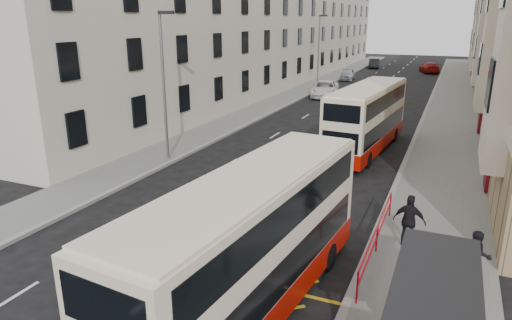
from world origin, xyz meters
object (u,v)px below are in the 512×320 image
at_px(double_decker_front, 252,246).
at_px(pedestrian_far, 409,221).
at_px(double_decker_rear, 367,118).
at_px(pedestrian_mid, 476,259).
at_px(car_red, 429,67).
at_px(car_dark, 374,63).
at_px(street_lamp_near, 164,79).
at_px(white_van, 325,89).
at_px(car_silver, 348,74).
at_px(street_lamp_far, 319,48).

distance_m(double_decker_front, pedestrian_far, 6.56).
relative_size(double_decker_rear, pedestrian_mid, 5.95).
bearing_deg(car_red, double_decker_rear, 73.63).
bearing_deg(car_dark, pedestrian_far, -87.05).
height_order(street_lamp_near, double_decker_rear, street_lamp_near).
relative_size(pedestrian_mid, white_van, 0.29).
bearing_deg(street_lamp_near, car_silver, 88.06).
distance_m(double_decker_front, car_red, 63.50).
bearing_deg(pedestrian_far, white_van, -63.67).
distance_m(pedestrian_mid, white_van, 34.99).
height_order(double_decker_front, double_decker_rear, double_decker_rear).
relative_size(pedestrian_far, car_dark, 0.41).
xyz_separation_m(car_silver, car_red, (9.26, 13.22, 0.04)).
bearing_deg(pedestrian_far, car_red, -81.16).
bearing_deg(double_decker_rear, street_lamp_far, 117.92).
xyz_separation_m(street_lamp_far, car_silver, (1.33, 9.42, -3.89)).
distance_m(street_lamp_near, street_lamp_far, 30.00).
bearing_deg(white_van, pedestrian_mid, -79.40).
bearing_deg(street_lamp_far, pedestrian_mid, -67.21).
bearing_deg(car_red, pedestrian_far, 77.49).
relative_size(street_lamp_near, pedestrian_far, 4.26).
distance_m(street_lamp_far, white_van, 6.53).
bearing_deg(pedestrian_mid, pedestrian_far, 130.87).
xyz_separation_m(street_lamp_near, pedestrian_mid, (15.60, -7.13, -3.63)).
xyz_separation_m(pedestrian_mid, pedestrian_far, (-2.07, 1.75, 0.08)).
height_order(double_decker_front, car_dark, double_decker_front).
relative_size(car_silver, car_dark, 0.95).
distance_m(street_lamp_far, pedestrian_far, 38.04).
bearing_deg(double_decker_rear, double_decker_front, -84.19).
height_order(car_silver, car_dark, car_dark).
relative_size(pedestrian_mid, pedestrian_far, 0.91).
bearing_deg(street_lamp_far, double_decker_front, -76.23).
bearing_deg(pedestrian_far, pedestrian_mid, 145.79).
bearing_deg(car_silver, double_decker_rear, -82.83).
xyz_separation_m(car_silver, car_dark, (0.59, 16.61, 0.01)).
distance_m(double_decker_front, pedestrian_mid, 6.79).
distance_m(white_van, car_silver, 14.27).
bearing_deg(pedestrian_mid, double_decker_rear, 103.91).
distance_m(street_lamp_far, car_silver, 10.28).
height_order(car_silver, car_red, car_red).
relative_size(street_lamp_far, car_dark, 1.75).
relative_size(double_decker_rear, car_silver, 2.34).
relative_size(white_van, car_dark, 1.28).
height_order(street_lamp_near, street_lamp_far, same).
xyz_separation_m(street_lamp_near, double_decker_rear, (9.82, 6.57, -2.60)).
height_order(double_decker_front, pedestrian_mid, double_decker_front).
xyz_separation_m(street_lamp_far, pedestrian_mid, (15.60, -37.13, -3.63)).
bearing_deg(car_silver, street_lamp_far, -105.37).
bearing_deg(street_lamp_near, car_red, 78.62).
bearing_deg(street_lamp_near, street_lamp_far, 90.00).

